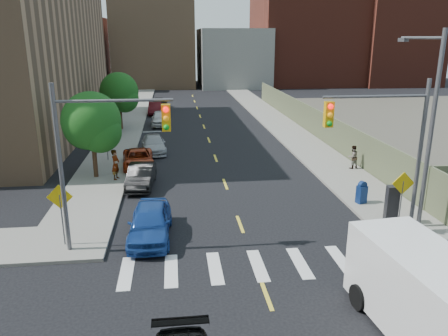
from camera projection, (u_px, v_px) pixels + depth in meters
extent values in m
plane|color=black|center=(280.00, 331.00, 13.37)|extent=(160.00, 160.00, 0.00)
cube|color=gray|center=(133.00, 112.00, 51.95)|extent=(3.50, 73.00, 0.15)
cube|color=gray|center=(261.00, 109.00, 53.68)|extent=(3.50, 73.00, 0.15)
cube|color=#6B704E|center=(309.00, 119.00, 40.71)|extent=(0.12, 44.00, 2.50)
cube|color=#592319|center=(61.00, 53.00, 75.76)|extent=(14.00, 18.00, 12.00)
cube|color=#8C6B4C|center=(154.00, 43.00, 79.02)|extent=(14.00, 16.00, 15.00)
cube|color=gray|center=(232.00, 58.00, 79.39)|extent=(12.00, 16.00, 10.00)
cube|color=#592319|center=(305.00, 40.00, 81.99)|extent=(18.00, 18.00, 16.00)
cube|color=#592319|center=(391.00, 35.00, 81.59)|extent=(14.00, 16.00, 18.00)
cylinder|color=#8C6B4C|center=(415.00, 7.00, 80.59)|extent=(1.80, 1.80, 28.00)
cylinder|color=#59595E|center=(61.00, 173.00, 17.23)|extent=(0.18, 0.18, 7.00)
cylinder|color=#59595E|center=(114.00, 101.00, 16.68)|extent=(4.50, 0.12, 0.12)
cube|color=#E5A50C|center=(166.00, 118.00, 17.10)|extent=(0.35, 0.30, 1.05)
cylinder|color=#59595E|center=(419.00, 161.00, 18.90)|extent=(0.18, 0.18, 7.00)
cylinder|color=#59595E|center=(376.00, 96.00, 17.85)|extent=(4.50, 0.12, 0.12)
cube|color=#E5A50C|center=(329.00, 114.00, 17.83)|extent=(0.35, 0.30, 1.05)
cylinder|color=#59595E|center=(431.00, 135.00, 19.17)|extent=(0.20, 0.20, 9.00)
cylinder|color=#59595E|center=(422.00, 38.00, 19.60)|extent=(0.12, 3.50, 0.12)
cube|color=#59595E|center=(403.00, 40.00, 21.16)|extent=(0.25, 0.60, 0.18)
cylinder|color=#59595E|center=(63.00, 221.00, 18.34)|extent=(0.06, 0.06, 2.40)
cube|color=yellow|center=(60.00, 197.00, 18.02)|extent=(1.06, 0.04, 1.06)
cylinder|color=#59595E|center=(400.00, 206.00, 20.01)|extent=(0.06, 0.06, 2.40)
cube|color=yellow|center=(403.00, 183.00, 19.69)|extent=(1.06, 0.04, 1.06)
cylinder|color=#59595E|center=(107.00, 145.00, 31.18)|extent=(0.06, 0.06, 2.40)
cube|color=yellow|center=(106.00, 130.00, 30.86)|extent=(1.06, 0.04, 1.06)
cylinder|color=#332114|center=(95.00, 159.00, 27.32)|extent=(0.28, 0.28, 2.64)
sphere|color=#184E16|center=(91.00, 121.00, 26.62)|extent=(3.60, 3.60, 3.60)
sphere|color=#184E16|center=(100.00, 131.00, 26.57)|extent=(2.64, 2.64, 2.64)
sphere|color=#184E16|center=(87.00, 127.00, 27.08)|extent=(2.88, 2.88, 2.88)
cylinder|color=#332114|center=(121.00, 117.00, 41.58)|extent=(0.28, 0.28, 2.64)
sphere|color=#184E16|center=(119.00, 92.00, 40.89)|extent=(3.60, 3.60, 3.60)
sphere|color=#184E16|center=(125.00, 98.00, 40.83)|extent=(2.64, 2.64, 2.64)
sphere|color=#184E16|center=(116.00, 96.00, 41.35)|extent=(2.88, 2.88, 2.88)
imported|color=#1A4193|center=(150.00, 222.00, 19.34)|extent=(1.96, 4.56, 1.53)
imported|color=black|center=(141.00, 176.00, 26.04)|extent=(1.71, 4.20, 1.36)
imported|color=#A22F10|center=(138.00, 159.00, 29.88)|extent=(2.49, 4.64, 1.24)
imported|color=#9B9EA2|center=(154.00, 144.00, 33.93)|extent=(2.17, 4.58, 1.29)
imported|color=silver|center=(160.00, 118.00, 44.17)|extent=(1.80, 4.39, 1.49)
imported|color=#400C11|center=(155.00, 108.00, 50.66)|extent=(1.52, 4.18, 1.37)
imported|color=black|center=(159.00, 104.00, 54.11)|extent=(2.47, 4.96, 1.35)
cube|color=white|center=(431.00, 299.00, 12.51)|extent=(2.81, 6.09, 2.50)
cube|color=black|center=(388.00, 252.00, 14.54)|extent=(2.22, 1.55, 1.02)
cylinder|color=black|center=(359.00, 297.00, 14.40)|extent=(0.40, 0.89, 0.86)
cylinder|color=black|center=(418.00, 290.00, 14.83)|extent=(0.40, 0.89, 0.86)
cube|color=navy|center=(362.00, 194.00, 23.14)|extent=(0.60, 0.53, 0.95)
cylinder|color=navy|center=(362.00, 186.00, 23.00)|extent=(0.54, 0.38, 0.49)
cube|color=black|center=(392.00, 205.00, 20.48)|extent=(0.61, 0.53, 1.85)
imported|color=gray|center=(116.00, 164.00, 26.91)|extent=(0.63, 0.79, 1.88)
imported|color=gray|center=(353.00, 157.00, 29.18)|extent=(0.91, 0.80, 1.57)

